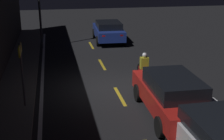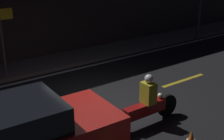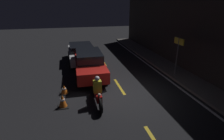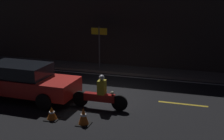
{
  "view_description": "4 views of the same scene",
  "coord_description": "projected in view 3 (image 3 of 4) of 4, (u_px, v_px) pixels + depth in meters",
  "views": [
    {
      "loc": [
        -12.57,
        2.61,
        5.03
      ],
      "look_at": [
        -1.05,
        0.34,
        1.17
      ],
      "focal_mm": 50.0,
      "sensor_mm": 36.0,
      "label": 1
    },
    {
      "loc": [
        -4.38,
        -6.7,
        4.2
      ],
      "look_at": [
        0.3,
        -0.18,
        1.15
      ],
      "focal_mm": 50.0,
      "sensor_mm": 36.0,
      "label": 2
    },
    {
      "loc": [
        7.44,
        -2.52,
        4.33
      ],
      "look_at": [
        -1.0,
        -0.42,
        1.03
      ],
      "focal_mm": 28.0,
      "sensor_mm": 36.0,
      "label": 3
    },
    {
      "loc": [
        4.3,
        -12.28,
        4.68
      ],
      "look_at": [
        0.47,
        -0.05,
        1.21
      ],
      "focal_mm": 50.0,
      "sensor_mm": 36.0,
      "label": 4
    }
  ],
  "objects": [
    {
      "name": "motorcycle",
      "position": [
        97.0,
        92.0,
        7.96
      ],
      "size": [
        2.27,
        0.36,
        1.39
      ],
      "rotation": [
        0.0,
        0.0,
        0.0
      ],
      "color": "black",
      "rests_on": "ground"
    },
    {
      "name": "taxi_red",
      "position": [
        89.0,
        63.0,
        11.03
      ],
      "size": [
        4.61,
        1.94,
        1.53
      ],
      "rotation": [
        0.0,
        0.0,
        -0.03
      ],
      "color": "red",
      "rests_on": "ground"
    },
    {
      "name": "raised_curb",
      "position": [
        197.0,
        85.0,
        9.78
      ],
      "size": [
        28.0,
        1.61,
        0.13
      ],
      "color": "#605B56",
      "rests_on": "ground"
    },
    {
      "name": "traffic_cone_near",
      "position": [
        64.0,
        89.0,
        8.91
      ],
      "size": [
        0.48,
        0.48,
        0.48
      ],
      "color": "black",
      "rests_on": "ground"
    },
    {
      "name": "lane_dash_b",
      "position": [
        103.0,
        62.0,
        13.84
      ],
      "size": [
        2.0,
        0.14,
        0.01
      ],
      "color": "gold",
      "rests_on": "ground"
    },
    {
      "name": "lane_solid_kerb",
      "position": [
        180.0,
        88.0,
        9.57
      ],
      "size": [
        25.2,
        0.14,
        0.01
      ],
      "color": "silver",
      "rests_on": "ground"
    },
    {
      "name": "ground_plane",
      "position": [
        125.0,
        95.0,
        8.85
      ],
      "size": [
        56.0,
        56.0,
        0.0
      ],
      "primitive_type": "plane",
      "color": "black"
    },
    {
      "name": "sedan_white",
      "position": [
        81.0,
        53.0,
        13.71
      ],
      "size": [
        4.34,
        2.09,
        1.36
      ],
      "rotation": [
        0.0,
        0.0,
        0.02
      ],
      "color": "silver",
      "rests_on": "ground"
    },
    {
      "name": "traffic_cone_mid",
      "position": [
        63.0,
        101.0,
        7.74
      ],
      "size": [
        0.47,
        0.47,
        0.62
      ],
      "color": "black",
      "rests_on": "ground"
    },
    {
      "name": "building_front",
      "position": [
        222.0,
        34.0,
        9.0
      ],
      "size": [
        28.0,
        0.3,
        5.74
      ],
      "color": "#2D2826",
      "rests_on": "ground"
    },
    {
      "name": "shop_sign",
      "position": [
        178.0,
        49.0,
        10.37
      ],
      "size": [
        0.9,
        0.08,
        2.4
      ],
      "color": "#4C4C51",
      "rests_on": "raised_curb"
    },
    {
      "name": "lane_dash_c",
      "position": [
        119.0,
        86.0,
        9.76
      ],
      "size": [
        2.0,
        0.14,
        0.01
      ],
      "color": "gold",
      "rests_on": "ground"
    },
    {
      "name": "lane_dash_a",
      "position": [
        95.0,
        49.0,
        17.92
      ],
      "size": [
        2.0,
        0.14,
        0.01
      ],
      "color": "gold",
      "rests_on": "ground"
    }
  ]
}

